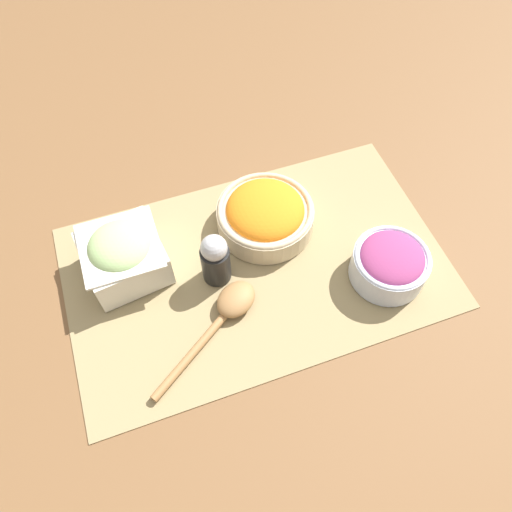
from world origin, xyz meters
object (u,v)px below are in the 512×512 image
object	(u,v)px
carrot_bowl	(265,214)
wooden_spoon	(228,309)
onion_bowl	(390,263)
cucumber_bowl	(123,254)
pepper_shaker	(215,259)

from	to	relation	value
carrot_bowl	wooden_spoon	size ratio (longest dim) A/B	0.80
onion_bowl	carrot_bowl	size ratio (longest dim) A/B	0.73
onion_bowl	cucumber_bowl	size ratio (longest dim) A/B	0.91
carrot_bowl	wooden_spoon	world-z (taller)	carrot_bowl
onion_bowl	carrot_bowl	xyz separation A→B (m)	(-0.15, 0.15, -0.00)
cucumber_bowl	wooden_spoon	bearing A→B (deg)	-45.53
onion_bowl	pepper_shaker	size ratio (longest dim) A/B	1.20
onion_bowl	carrot_bowl	bearing A→B (deg)	133.52
cucumber_bowl	onion_bowl	bearing A→B (deg)	-21.00
cucumber_bowl	wooden_spoon	world-z (taller)	cucumber_bowl
carrot_bowl	pepper_shaker	world-z (taller)	pepper_shaker
onion_bowl	wooden_spoon	xyz separation A→B (m)	(-0.25, 0.02, -0.02)
carrot_bowl	cucumber_bowl	xyz separation A→B (m)	(-0.23, -0.01, 0.01)
onion_bowl	cucumber_bowl	distance (m)	0.41
pepper_shaker	cucumber_bowl	bearing A→B (deg)	155.96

